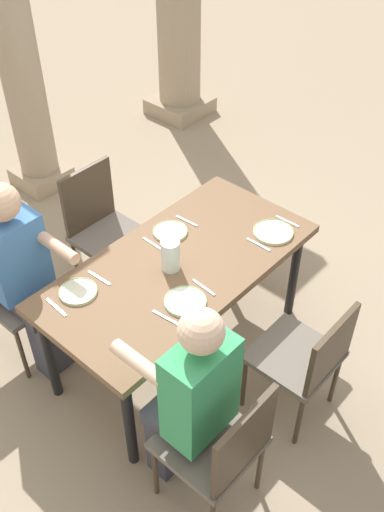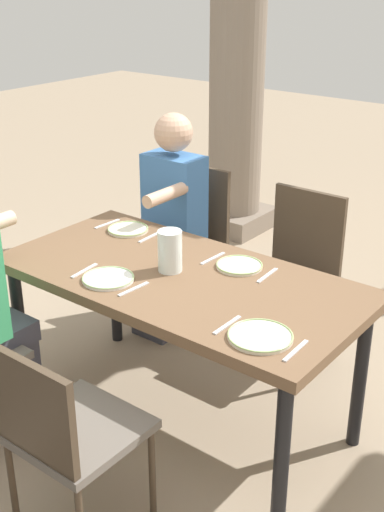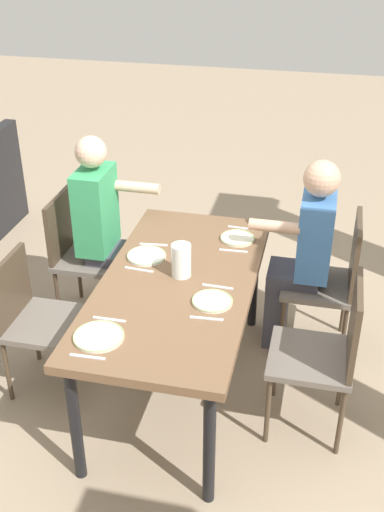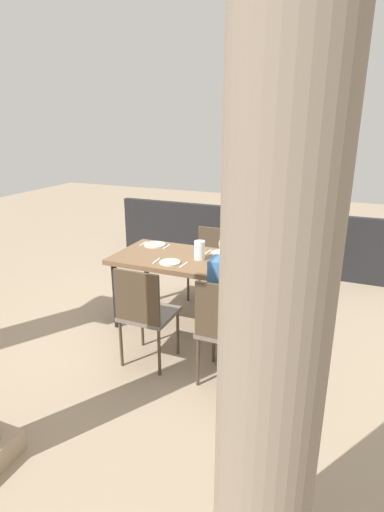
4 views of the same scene
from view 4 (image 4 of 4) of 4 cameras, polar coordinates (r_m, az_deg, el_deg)
ground_plane at (r=4.47m, az=0.29°, el=-9.69°), size 16.00×16.00×0.00m
dining_table at (r=4.18m, az=0.30°, el=-1.29°), size 1.67×0.83×0.77m
chair_west_north at (r=3.33m, az=4.63°, el=-9.71°), size 0.44×0.44×0.94m
chair_west_south at (r=4.83m, az=10.88°, el=-0.96°), size 0.44×0.44×0.90m
chair_mid_north at (r=3.60m, az=-6.67°, el=-7.53°), size 0.44×0.44×0.94m
chair_mid_south at (r=5.02m, az=2.63°, el=-0.24°), size 0.44×0.44×0.85m
diner_woman_green at (r=4.58m, az=10.52°, el=0.39°), size 0.35×0.49×1.33m
diner_man_white at (r=3.43m, az=5.67°, el=-5.94°), size 0.35×0.50×1.29m
stone_column_near at (r=1.56m, az=11.59°, el=-7.59°), size 0.55×0.55×2.93m
patio_railing at (r=6.07m, az=7.54°, el=2.50°), size 4.07×0.10×0.90m
plate_0 at (r=3.77m, az=6.52°, el=-2.32°), size 0.21×0.21×0.02m
fork_0 at (r=3.74m, az=8.73°, el=-2.71°), size 0.03×0.17×0.01m
spoon_0 at (r=3.81m, az=4.36°, el=-2.10°), size 0.02×0.17×0.01m
plate_1 at (r=4.30m, az=4.12°, el=0.40°), size 0.23×0.23×0.02m
fork_1 at (r=4.26m, az=6.03°, el=0.08°), size 0.03×0.17×0.01m
spoon_1 at (r=4.35m, az=2.25°, el=0.57°), size 0.03×0.17×0.01m
plate_2 at (r=4.02m, az=-3.11°, el=-0.86°), size 0.21×0.21×0.02m
fork_2 at (r=3.97m, az=-1.15°, el=-1.22°), size 0.02×0.17×0.01m
spoon_2 at (r=4.09m, az=-5.00°, el=-0.67°), size 0.03×0.17×0.01m
plate_3 at (r=4.60m, az=-5.23°, el=1.61°), size 0.25×0.25×0.02m
fork_3 at (r=4.54m, az=-3.55°, el=1.33°), size 0.02×0.17×0.01m
spoon_3 at (r=4.67m, az=-6.85°, el=1.74°), size 0.02×0.17×0.01m
water_pitcher at (r=4.10m, az=1.07°, el=0.68°), size 0.11×0.11×0.19m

